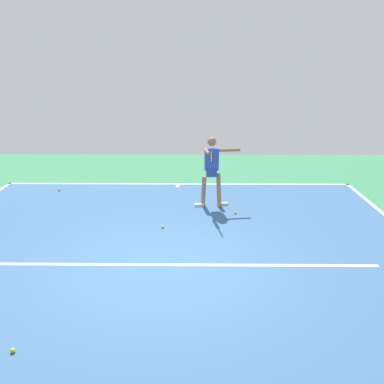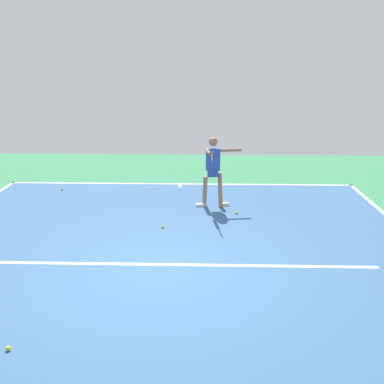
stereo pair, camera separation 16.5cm
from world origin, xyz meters
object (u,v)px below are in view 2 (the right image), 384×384
object	(u,v)px
tennis_player	(213,167)
tennis_ball_by_baseline	(62,189)
tennis_ball_by_sideline	(163,227)
tennis_ball_far_corner	(8,348)
tennis_ball_centre_court	(236,213)

from	to	relation	value
tennis_player	tennis_ball_by_baseline	bearing A→B (deg)	-25.70
tennis_ball_by_baseline	tennis_ball_by_sideline	xyz separation A→B (m)	(-3.22, 2.94, 0.00)
tennis_player	tennis_ball_far_corner	bearing A→B (deg)	57.14
tennis_ball_by_baseline	tennis_ball_by_sideline	world-z (taller)	same
tennis_player	tennis_ball_centre_court	size ratio (longest dim) A/B	27.42
tennis_ball_centre_court	tennis_ball_far_corner	size ratio (longest dim) A/B	1.00
tennis_player	tennis_ball_by_sideline	world-z (taller)	tennis_player
tennis_ball_centre_court	tennis_ball_far_corner	distance (m)	6.38
tennis_player	tennis_ball_by_sideline	bearing A→B (deg)	45.56
tennis_ball_centre_court	tennis_player	bearing A→B (deg)	-45.88
tennis_ball_centre_court	tennis_ball_far_corner	bearing A→B (deg)	58.69
tennis_ball_by_sideline	tennis_ball_centre_court	bearing A→B (deg)	-150.00
tennis_player	tennis_ball_centre_court	distance (m)	1.30
tennis_player	tennis_ball_by_sideline	xyz separation A→B (m)	(1.15, 1.58, -1.01)
tennis_ball_far_corner	tennis_ball_by_sideline	bearing A→B (deg)	-109.68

